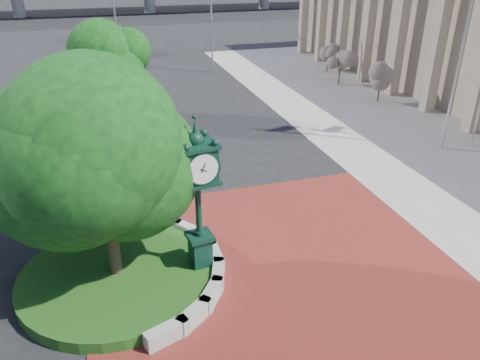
% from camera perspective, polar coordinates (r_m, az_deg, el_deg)
% --- Properties ---
extents(ground, '(200.00, 200.00, 0.00)m').
position_cam_1_polar(ground, '(16.49, 3.12, -9.05)').
color(ground, black).
rests_on(ground, ground).
extents(plaza, '(12.00, 12.00, 0.04)m').
position_cam_1_polar(plaza, '(15.73, 4.38, -10.99)').
color(plaza, maroon).
rests_on(plaza, ground).
extents(sidewalk, '(20.00, 50.00, 0.04)m').
position_cam_1_polar(sidewalk, '(32.13, 24.53, 6.72)').
color(sidewalk, '#9E9B93').
rests_on(sidewalk, ground).
extents(planter_wall, '(2.96, 6.77, 0.54)m').
position_cam_1_polar(planter_wall, '(15.76, -6.29, -9.88)').
color(planter_wall, '#9E9B93').
rests_on(planter_wall, ground).
extents(grass_bed, '(6.10, 6.10, 0.40)m').
position_cam_1_polar(grass_bed, '(15.66, -14.68, -11.29)').
color(grass_bed, '#1D4614').
rests_on(grass_bed, ground).
extents(tree_planter, '(5.20, 5.20, 6.33)m').
position_cam_1_polar(tree_planter, '(13.85, -16.32, 0.38)').
color(tree_planter, '#38281C').
rests_on(tree_planter, ground).
extents(tree_street, '(4.40, 4.40, 5.45)m').
position_cam_1_polar(tree_street, '(31.22, -15.73, 13.77)').
color(tree_street, '#38281C').
rests_on(tree_street, ground).
extents(post_clock, '(1.24, 1.24, 5.33)m').
position_cam_1_polar(post_clock, '(14.10, -5.16, -1.74)').
color(post_clock, black).
rests_on(post_clock, ground).
extents(parked_car, '(3.11, 4.42, 1.40)m').
position_cam_1_polar(parked_car, '(49.76, -12.31, 15.56)').
color(parked_car, '#570C1C').
rests_on(parked_car, ground).
extents(flagpole_a, '(1.76, 0.39, 11.36)m').
position_cam_1_polar(flagpole_a, '(25.65, 25.69, 15.56)').
color(flagpole_a, silver).
rests_on(flagpole_a, ground).
extents(street_lamp_near, '(1.83, 0.40, 8.15)m').
position_cam_1_polar(street_lamp_near, '(40.44, -3.24, 19.56)').
color(street_lamp_near, slate).
rests_on(street_lamp_near, ground).
extents(shrub_near, '(1.20, 1.20, 2.20)m').
position_cam_1_polar(shrub_near, '(33.88, 16.75, 11.71)').
color(shrub_near, '#38281C').
rests_on(shrub_near, ground).
extents(shrub_mid, '(1.20, 1.20, 2.20)m').
position_cam_1_polar(shrub_mid, '(37.71, 12.13, 13.63)').
color(shrub_mid, '#38281C').
rests_on(shrub_mid, ground).
extents(shrub_far, '(1.20, 1.20, 2.20)m').
position_cam_1_polar(shrub_far, '(41.83, 10.71, 14.98)').
color(shrub_far, '#38281C').
rests_on(shrub_far, ground).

